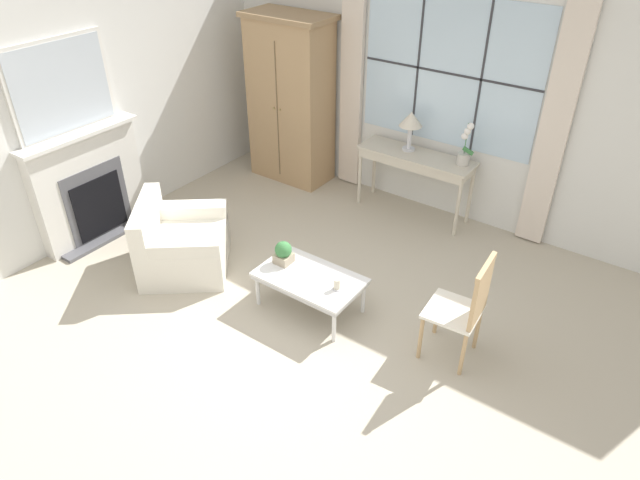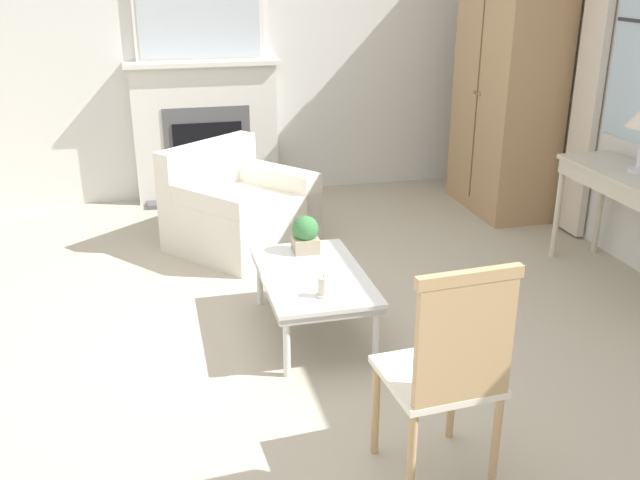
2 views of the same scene
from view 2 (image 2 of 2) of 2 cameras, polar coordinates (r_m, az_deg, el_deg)
The scene contains 9 objects.
ground_plane at distance 4.20m, azimuth -7.03°, elevation -8.64°, with size 14.00×14.00×0.00m, color #B2A893.
wall_left at distance 6.76m, azimuth -5.64°, elevation 15.36°, with size 0.06×7.20×2.80m, color silver.
fireplace at distance 6.69m, azimuth -9.14°, elevation 9.49°, with size 0.34×1.38×2.24m.
armoire at distance 6.47m, azimuth 14.79°, elevation 11.70°, with size 1.12×0.62×2.16m.
armchair_upholstered at distance 5.58m, azimuth -6.51°, elevation 2.18°, with size 1.26×1.27×0.78m.
side_chair_wooden at distance 2.93m, azimuth 10.33°, elevation -9.81°, with size 0.47×0.47×1.04m.
coffee_table at distance 4.20m, azimuth -0.57°, elevation -3.17°, with size 1.00×0.60×0.39m.
potted_plant_small at distance 4.45m, azimuth -1.18°, elevation 0.47°, with size 0.17×0.17×0.23m.
pillar_candle at distance 3.88m, azimuth 0.27°, elevation -3.83°, with size 0.09×0.09×0.13m.
Camera 2 is at (3.63, -0.36, 2.08)m, focal length 40.00 mm.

